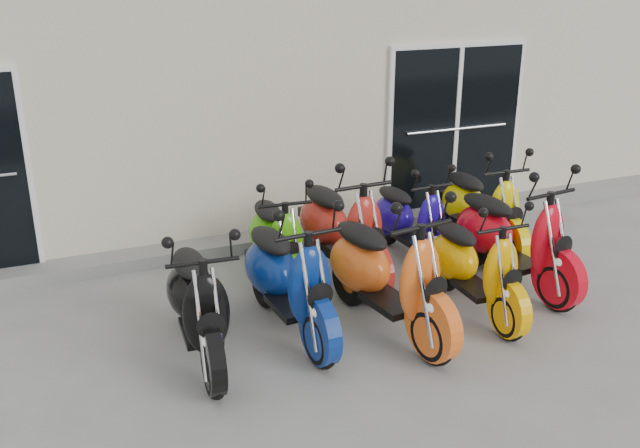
# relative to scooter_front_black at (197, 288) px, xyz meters

# --- Properties ---
(ground) EXTENTS (80.00, 80.00, 0.00)m
(ground) POSITION_rel_scooter_front_black_xyz_m (1.50, 0.26, -0.67)
(ground) COLOR gray
(ground) RESTS_ON ground
(building) EXTENTS (14.00, 6.00, 3.20)m
(building) POSITION_rel_scooter_front_black_xyz_m (1.50, 5.46, 0.93)
(building) COLOR beige
(building) RESTS_ON ground
(front_step) EXTENTS (14.00, 0.40, 0.15)m
(front_step) POSITION_rel_scooter_front_black_xyz_m (1.50, 2.28, -0.60)
(front_step) COLOR gray
(front_step) RESTS_ON ground
(door_right) EXTENTS (2.02, 0.08, 2.22)m
(door_right) POSITION_rel_scooter_front_black_xyz_m (4.10, 2.43, 0.59)
(door_right) COLOR black
(door_right) RESTS_ON front_step
(scooter_front_black) EXTENTS (0.79, 1.87, 1.35)m
(scooter_front_black) POSITION_rel_scooter_front_black_xyz_m (0.00, 0.00, 0.00)
(scooter_front_black) COLOR black
(scooter_front_black) RESTS_ON ground
(scooter_front_blue) EXTENTS (0.81, 1.97, 1.42)m
(scooter_front_blue) POSITION_rel_scooter_front_black_xyz_m (0.87, 0.12, 0.04)
(scooter_front_blue) COLOR navy
(scooter_front_blue) RESTS_ON ground
(scooter_front_orange_a) EXTENTS (1.00, 2.08, 1.48)m
(scooter_front_orange_a) POSITION_rel_scooter_front_black_xyz_m (1.73, -0.19, 0.06)
(scooter_front_orange_a) COLOR orange
(scooter_front_orange_a) RESTS_ON ground
(scooter_front_orange_b) EXTENTS (0.66, 1.73, 1.27)m
(scooter_front_orange_b) POSITION_rel_scooter_front_black_xyz_m (2.70, -0.18, -0.04)
(scooter_front_orange_b) COLOR #FFB000
(scooter_front_orange_b) RESTS_ON ground
(scooter_front_red) EXTENTS (0.93, 2.02, 1.44)m
(scooter_front_red) POSITION_rel_scooter_front_black_xyz_m (3.42, 0.18, 0.04)
(scooter_front_red) COLOR red
(scooter_front_red) RESTS_ON ground
(scooter_back_green) EXTENTS (0.79, 1.79, 1.28)m
(scooter_back_green) POSITION_rel_scooter_front_black_xyz_m (1.13, 1.19, -0.03)
(scooter_back_green) COLOR #47B40C
(scooter_back_green) RESTS_ON ground
(scooter_back_red) EXTENTS (0.84, 2.03, 1.47)m
(scooter_back_red) POSITION_rel_scooter_front_black_xyz_m (1.84, 1.07, 0.06)
(scooter_back_red) COLOR #B32318
(scooter_back_red) RESTS_ON ground
(scooter_back_blue) EXTENTS (0.70, 1.70, 1.23)m
(scooter_back_blue) POSITION_rel_scooter_front_black_xyz_m (2.79, 1.23, -0.06)
(scooter_back_blue) COLOR #1C0A96
(scooter_back_blue) RESTS_ON ground
(scooter_back_yellow) EXTENTS (0.75, 1.87, 1.36)m
(scooter_back_yellow) POSITION_rel_scooter_front_black_xyz_m (3.70, 1.14, 0.00)
(scooter_back_yellow) COLOR #FAE503
(scooter_back_yellow) RESTS_ON ground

